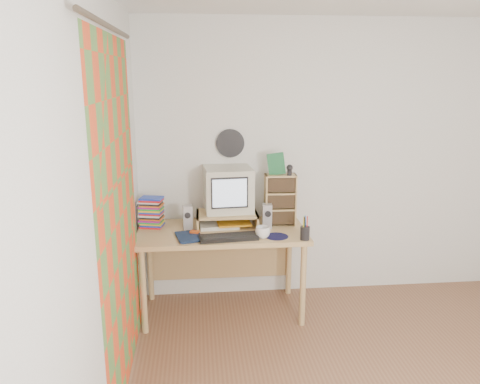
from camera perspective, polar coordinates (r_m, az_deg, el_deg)
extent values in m
plane|color=white|center=(4.34, 11.15, 3.70)|extent=(3.50, 0.00, 3.50)
plane|color=white|center=(2.52, -17.13, -4.28)|extent=(0.00, 3.50, 3.50)
plane|color=#DC451F|center=(2.99, -14.45, -3.19)|extent=(0.00, 2.20, 2.20)
cylinder|color=black|center=(4.12, -1.20, 5.96)|extent=(0.25, 0.02, 0.25)
cube|color=tan|center=(3.94, -2.23, -4.92)|extent=(1.40, 0.70, 0.04)
cube|color=tan|center=(4.38, -2.43, -7.90)|extent=(1.33, 0.02, 0.41)
cylinder|color=tan|center=(3.84, -11.71, -11.83)|extent=(0.05, 0.05, 0.71)
cylinder|color=tan|center=(3.91, 7.67, -11.19)|extent=(0.05, 0.05, 0.71)
cylinder|color=tan|center=(4.37, -10.91, -8.50)|extent=(0.05, 0.05, 0.71)
cylinder|color=tan|center=(4.42, 5.99, -8.01)|extent=(0.05, 0.05, 0.71)
cube|color=tan|center=(4.01, -5.18, -3.44)|extent=(0.02, 0.30, 0.12)
cube|color=tan|center=(4.04, 1.94, -3.25)|extent=(0.02, 0.30, 0.12)
cube|color=tan|center=(4.00, -1.61, -2.67)|extent=(0.52, 0.30, 0.02)
cube|color=beige|center=(4.00, -1.42, 0.25)|extent=(0.43, 0.43, 0.38)
cube|color=#AAA9AE|center=(3.95, -6.39, -3.10)|extent=(0.09, 0.09, 0.20)
cube|color=#AAA9AE|center=(3.97, 3.32, -2.94)|extent=(0.08, 0.08, 0.21)
cube|color=black|center=(3.72, -1.41, -5.55)|extent=(0.48, 0.20, 0.03)
cube|color=tan|center=(4.03, 4.93, -0.94)|extent=(0.27, 0.15, 0.44)
imported|color=white|center=(3.74, 2.78, -4.93)|extent=(0.14, 0.14, 0.09)
imported|color=#101F3C|center=(3.75, -7.67, -5.39)|extent=(0.26, 0.22, 0.05)
cylinder|color=black|center=(3.79, 4.50, -5.42)|extent=(0.21, 0.21, 0.00)
cube|color=#BD4614|center=(3.83, -5.55, -4.99)|extent=(0.08, 0.07, 0.04)
cube|color=#1C6235|center=(3.97, 4.43, 3.45)|extent=(0.15, 0.05, 0.18)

